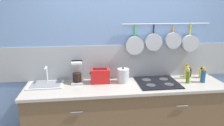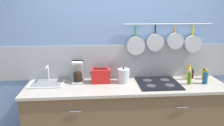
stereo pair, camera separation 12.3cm
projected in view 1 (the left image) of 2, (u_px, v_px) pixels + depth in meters
wall_back at (123, 51)px, 3.06m from camera, size 7.20×0.15×2.60m
cabinet_base at (126, 117)px, 2.94m from camera, size 2.56×0.59×0.85m
countertop at (127, 86)px, 2.83m from camera, size 2.60×0.61×0.03m
sink_basin at (46, 84)px, 2.82m from camera, size 0.44×0.32×0.22m
coffee_maker at (77, 73)px, 2.91m from camera, size 0.15×0.21×0.29m
toaster at (100, 76)px, 2.90m from camera, size 0.26×0.17×0.19m
kettle at (123, 76)px, 2.91m from camera, size 0.16×0.16×0.21m
cooktop at (157, 82)px, 2.91m from camera, size 0.54×0.52×0.01m
bottle_sesame_oil at (188, 77)px, 2.89m from camera, size 0.05×0.05×0.20m
bottle_hot_sauce at (186, 72)px, 3.06m from camera, size 0.05×0.05×0.22m
bottle_cooking_wine at (189, 73)px, 3.15m from camera, size 0.07×0.07×0.14m
bottle_dish_soap at (203, 76)px, 2.92m from camera, size 0.07×0.07×0.20m
bottle_olive_oil at (201, 73)px, 3.11m from camera, size 0.07×0.07×0.15m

